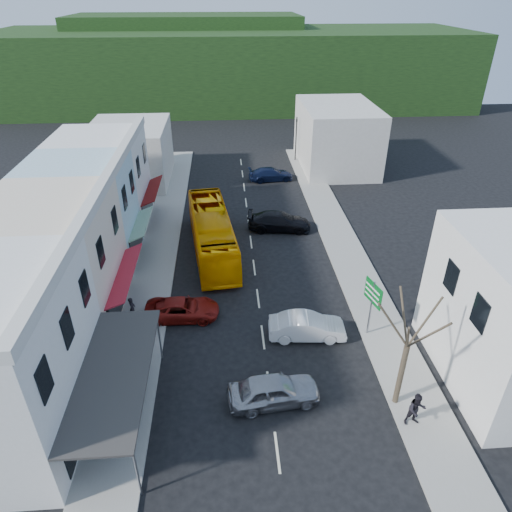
{
  "coord_description": "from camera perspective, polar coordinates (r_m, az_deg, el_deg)",
  "views": [
    {
      "loc": [
        -1.92,
        -21.3,
        18.54
      ],
      "look_at": [
        0.0,
        6.0,
        2.2
      ],
      "focal_mm": 32.0,
      "sensor_mm": 36.0,
      "label": 1
    }
  ],
  "objects": [
    {
      "name": "ground",
      "position": [
        28.3,
        0.87,
        -10.09
      ],
      "size": [
        120.0,
        120.0,
        0.0
      ],
      "primitive_type": "plane",
      "color": "black",
      "rests_on": "ground"
    },
    {
      "name": "sidewalk_left",
      "position": [
        36.76,
        -12.19,
        -0.08
      ],
      "size": [
        3.0,
        52.0,
        0.15
      ],
      "primitive_type": "cube",
      "color": "gray",
      "rests_on": "ground"
    },
    {
      "name": "sidewalk_right",
      "position": [
        37.54,
        11.06,
        0.75
      ],
      "size": [
        3.0,
        52.0,
        0.15
      ],
      "primitive_type": "cube",
      "color": "gray",
      "rests_on": "ground"
    },
    {
      "name": "shopfront_row",
      "position": [
        31.85,
        -22.9,
        1.05
      ],
      "size": [
        8.25,
        30.0,
        8.0
      ],
      "color": "silver",
      "rests_on": "ground"
    },
    {
      "name": "distant_block_left",
      "position": [
        51.72,
        -15.43,
        12.27
      ],
      "size": [
        8.0,
        10.0,
        6.0
      ],
      "primitive_type": "cube",
      "color": "#B7B2A8",
      "rests_on": "ground"
    },
    {
      "name": "distant_block_right",
      "position": [
        54.99,
        10.05,
        14.52
      ],
      "size": [
        8.0,
        12.0,
        7.0
      ],
      "primitive_type": "cube",
      "color": "#B7B2A8",
      "rests_on": "ground"
    },
    {
      "name": "hillside",
      "position": [
        87.19,
        -4.0,
        22.99
      ],
      "size": [
        80.0,
        26.0,
        14.0
      ],
      "color": "black",
      "rests_on": "ground"
    },
    {
      "name": "bus",
      "position": [
        36.25,
        -5.53,
        2.74
      ],
      "size": [
        3.9,
        11.82,
        3.1
      ],
      "primitive_type": "imported",
      "rotation": [
        0.0,
        0.0,
        0.12
      ],
      "color": "#FF9F00",
      "rests_on": "ground"
    },
    {
      "name": "car_silver",
      "position": [
        24.23,
        2.23,
        -16.6
      ],
      "size": [
        4.57,
        2.28,
        1.4
      ],
      "primitive_type": "imported",
      "rotation": [
        0.0,
        0.0,
        1.68
      ],
      "color": "#A2A1A6",
      "rests_on": "ground"
    },
    {
      "name": "car_white",
      "position": [
        28.05,
        6.39,
        -8.88
      ],
      "size": [
        4.5,
        2.07,
        1.4
      ],
      "primitive_type": "imported",
      "rotation": [
        0.0,
        0.0,
        1.51
      ],
      "color": "silver",
      "rests_on": "ground"
    },
    {
      "name": "car_red",
      "position": [
        29.74,
        -9.21,
        -6.48
      ],
      "size": [
        4.63,
        1.97,
        1.4
      ],
      "primitive_type": "imported",
      "rotation": [
        0.0,
        0.0,
        1.55
      ],
      "color": "maroon",
      "rests_on": "ground"
    },
    {
      "name": "car_black_near",
      "position": [
        39.87,
        2.92,
        4.22
      ],
      "size": [
        4.69,
        2.38,
        1.4
      ],
      "primitive_type": "imported",
      "rotation": [
        0.0,
        0.0,
        1.45
      ],
      "color": "black",
      "rests_on": "ground"
    },
    {
      "name": "car_navy_far",
      "position": [
        50.62,
        1.87,
        10.19
      ],
      "size": [
        4.69,
        2.37,
        1.4
      ],
      "primitive_type": "imported",
      "rotation": [
        0.0,
        0.0,
        1.69
      ],
      "color": "black",
      "rests_on": "ground"
    },
    {
      "name": "pedestrian_left",
      "position": [
        29.98,
        -15.22,
        -6.23
      ],
      "size": [
        0.43,
        0.62,
        1.7
      ],
      "primitive_type": "imported",
      "rotation": [
        0.0,
        0.0,
        1.63
      ],
      "color": "black",
      "rests_on": "sidewalk_left"
    },
    {
      "name": "pedestrian_right",
      "position": [
        24.26,
        19.38,
        -17.8
      ],
      "size": [
        0.73,
        0.48,
        1.7
      ],
      "primitive_type": "imported",
      "rotation": [
        0.0,
        0.0,
        0.06
      ],
      "color": "black",
      "rests_on": "sidewalk_right"
    },
    {
      "name": "direction_sign",
      "position": [
        28.09,
        14.14,
        -6.47
      ],
      "size": [
        1.04,
        1.84,
        3.89
      ],
      "primitive_type": null,
      "rotation": [
        0.0,
        0.0,
        0.25
      ],
      "color": "#06591C",
      "rests_on": "ground"
    },
    {
      "name": "street_tree",
      "position": [
        23.05,
        18.38,
        -10.67
      ],
      "size": [
        3.09,
        3.09,
        7.71
      ],
      "primitive_type": null,
      "rotation": [
        0.0,
        0.0,
        0.14
      ],
      "color": "#342A1D",
      "rests_on": "ground"
    },
    {
      "name": "traffic_signal",
      "position": [
        56.21,
        5.02,
        14.3
      ],
      "size": [
        0.53,
        1.06,
        5.29
      ],
      "primitive_type": null,
      "rotation": [
        0.0,
        0.0,
        3.14
      ],
      "color": "black",
      "rests_on": "ground"
    }
  ]
}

